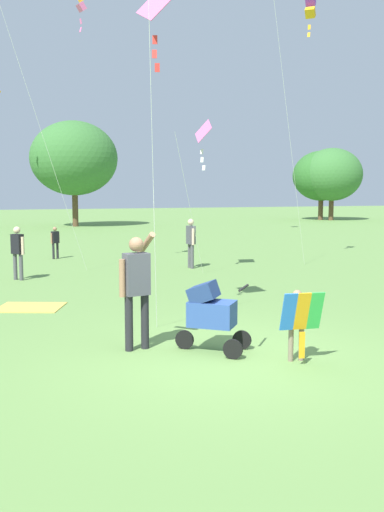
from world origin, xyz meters
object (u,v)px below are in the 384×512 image
Objects in this scene: person_sitting_far at (18,249)px; person_couple_left at (55,240)px; stroller at (211,310)px; child_with_butterfly_kite at (298,318)px; person_red_shirt at (191,239)px; picnic_blanket at (30,307)px; person_adult_flyer at (136,282)px; kite_orange_delta at (80,7)px; kite_blue_high at (203,137)px; kite_adult_black at (154,21)px; kite_green_novelty at (310,9)px.

person_couple_left is at bearing 73.29° from person_sitting_far.
person_couple_left reaches higher than stroller.
person_red_shirt is at bearing 80.96° from child_with_butterfly_kite.
stroller is 0.84× the size of picnic_blanket.
stroller is at bearing -106.07° from person_red_shirt.
kite_orange_delta reaches higher than person_adult_flyer.
kite_blue_high is at bearing -4.16° from person_sitting_far.
kite_adult_black is (0.61, 1.20, 4.00)m from person_adult_flyer.
person_red_shirt is 1.17× the size of picnic_blanket.
person_sitting_far is at bearing 109.31° from kite_adult_black.
person_adult_flyer is 1.18× the size of person_red_shirt.
person_red_shirt is at bearing 66.85° from person_adult_flyer.
person_adult_flyer is 11.52m from person_couple_left.
person_red_shirt reaches higher than person_couple_left.
kite_adult_black reaches higher than person_sitting_far.
person_adult_flyer is 0.23× the size of kite_orange_delta.
person_red_shirt reaches higher than child_with_butterfly_kite.
kite_adult_black is at bearing -85.42° from person_couple_left.
kite_orange_delta reaches higher than person_couple_left.
person_adult_flyer is 1.65× the size of stroller.
person_adult_flyer is at bearing -88.92° from person_couple_left.
person_couple_left is 8.07m from picnic_blanket.
person_adult_flyer is 3.94m from picnic_blanket.
kite_blue_high reaches higher than picnic_blanket.
kite_adult_black is 11.23m from person_couple_left.
person_sitting_far reaches higher than picnic_blanket.
person_red_shirt is (3.41, 7.97, -0.14)m from person_adult_flyer.
kite_green_novelty is 12.01m from picnic_blanket.
kite_orange_delta is at bearing 91.98° from kite_adult_black.
kite_green_novelty is 5.82× the size of person_sitting_far.
person_red_shirt is 5.07m from person_couple_left.
stroller reaches higher than picnic_blanket.
person_adult_flyer is at bearing -92.48° from kite_orange_delta.
child_with_butterfly_kite is 8.83m from kite_blue_high.
stroller is 0.19× the size of kite_adult_black.
kite_orange_delta is 1.81× the size of kite_blue_high.
kite_blue_high is at bearing 34.88° from picnic_blanket.
person_adult_flyer is (-1.94, 1.26, 0.39)m from child_with_butterfly_kite.
person_red_shirt reaches higher than picnic_blanket.
picnic_blanket is at bearing -145.12° from kite_blue_high.
kite_orange_delta is 7.11× the size of person_couple_left.
person_sitting_far reaches higher than stroller.
kite_green_novelty is 7.65m from person_red_shirt.
kite_adult_black is at bearing 63.14° from person_adult_flyer.
picnic_blanket is at bearing 124.52° from child_with_butterfly_kite.
picnic_blanket is at bearing -109.87° from kite_orange_delta.
person_adult_flyer is 0.31× the size of kite_adult_black.
kite_orange_delta is at bearing 87.52° from person_adult_flyer.
kite_adult_black reaches higher than picnic_blanket.
person_adult_flyer is at bearing -113.15° from person_red_shirt.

